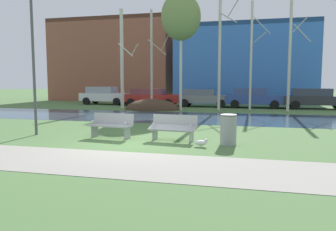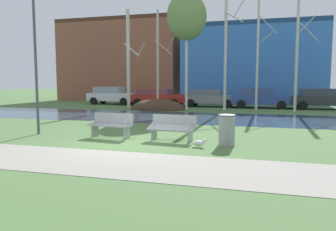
# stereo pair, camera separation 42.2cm
# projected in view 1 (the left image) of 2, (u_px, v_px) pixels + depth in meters

# --- Properties ---
(ground_plane) EXTENTS (120.00, 120.00, 0.00)m
(ground_plane) POSITION_uv_depth(u_px,v_px,m) (188.00, 114.00, 20.06)
(ground_plane) COLOR #4C703D
(paved_path_strip) EXTENTS (60.00, 2.51, 0.01)m
(paved_path_strip) POSITION_uv_depth(u_px,v_px,m) (98.00, 162.00, 8.14)
(paved_path_strip) COLOR gray
(paved_path_strip) RESTS_ON ground
(river_band) EXTENTS (80.00, 6.10, 0.01)m
(river_band) POSITION_uv_depth(u_px,v_px,m) (183.00, 117.00, 18.47)
(river_band) COLOR #2D475B
(river_band) RESTS_ON ground
(soil_mound) EXTENTS (4.04, 2.58, 1.53)m
(soil_mound) POSITION_uv_depth(u_px,v_px,m) (152.00, 110.00, 23.49)
(soil_mound) COLOR #423021
(soil_mound) RESTS_ON ground
(bench_left) EXTENTS (1.65, 0.73, 0.87)m
(bench_left) POSITION_uv_depth(u_px,v_px,m) (111.00, 125.00, 11.61)
(bench_left) COLOR #9EA0A3
(bench_left) RESTS_ON ground
(bench_right) EXTENTS (1.65, 0.73, 0.87)m
(bench_right) POSITION_uv_depth(u_px,v_px,m) (173.00, 127.00, 11.07)
(bench_right) COLOR #9EA0A3
(bench_right) RESTS_ON ground
(trash_bin) EXTENTS (0.54, 0.54, 0.97)m
(trash_bin) POSITION_uv_depth(u_px,v_px,m) (228.00, 129.00, 10.32)
(trash_bin) COLOR gray
(trash_bin) RESTS_ON ground
(seagull) EXTENTS (0.45, 0.17, 0.26)m
(seagull) POSITION_uv_depth(u_px,v_px,m) (201.00, 143.00, 10.04)
(seagull) COLOR white
(seagull) RESTS_ON ground
(streetlamp) EXTENTS (0.32, 0.32, 6.08)m
(streetlamp) POSITION_uv_depth(u_px,v_px,m) (32.00, 27.00, 11.94)
(streetlamp) COLOR #4C4C51
(streetlamp) RESTS_ON ground
(birch_far_left) EXTENTS (1.54, 2.36, 7.40)m
(birch_far_left) POSITION_uv_depth(u_px,v_px,m) (122.00, 59.00, 24.68)
(birch_far_left) COLOR beige
(birch_far_left) RESTS_ON ground
(birch_left) EXTENTS (1.55, 2.62, 7.33)m
(birch_left) POSITION_uv_depth(u_px,v_px,m) (152.00, 59.00, 24.55)
(birch_left) COLOR #BCB7A8
(birch_left) RESTS_ON ground
(birch_center_left) EXTENTS (2.73, 2.73, 8.29)m
(birch_center_left) POSITION_uv_depth(u_px,v_px,m) (181.00, 17.00, 22.41)
(birch_center_left) COLOR beige
(birch_center_left) RESTS_ON ground
(birch_center) EXTENTS (1.53, 2.55, 9.12)m
(birch_center) POSITION_uv_depth(u_px,v_px,m) (220.00, 43.00, 22.45)
(birch_center) COLOR beige
(birch_center) RESTS_ON ground
(birch_center_right) EXTENTS (1.34, 2.22, 7.51)m
(birch_center_right) POSITION_uv_depth(u_px,v_px,m) (252.00, 55.00, 22.70)
(birch_center_right) COLOR beige
(birch_center_right) RESTS_ON ground
(birch_right) EXTENTS (1.38, 2.31, 7.96)m
(birch_right) POSITION_uv_depth(u_px,v_px,m) (290.00, 51.00, 21.82)
(birch_right) COLOR beige
(birch_right) RESTS_ON ground
(parked_van_nearest_white) EXTENTS (4.30, 1.99, 1.57)m
(parked_van_nearest_white) POSITION_uv_depth(u_px,v_px,m) (105.00, 95.00, 28.99)
(parked_van_nearest_white) COLOR silver
(parked_van_nearest_white) RESTS_ON ground
(parked_sedan_second_red) EXTENTS (4.78, 2.09, 1.42)m
(parked_sedan_second_red) POSITION_uv_depth(u_px,v_px,m) (151.00, 97.00, 27.25)
(parked_sedan_second_red) COLOR maroon
(parked_sedan_second_red) RESTS_ON ground
(parked_hatch_third_grey) EXTENTS (4.33, 1.94, 1.40)m
(parked_hatch_third_grey) POSITION_uv_depth(u_px,v_px,m) (203.00, 97.00, 26.29)
(parked_hatch_third_grey) COLOR slate
(parked_hatch_third_grey) RESTS_ON ground
(parked_wagon_fourth_blue) EXTENTS (4.35, 2.02, 1.52)m
(parked_wagon_fourth_blue) POSITION_uv_depth(u_px,v_px,m) (253.00, 97.00, 25.19)
(parked_wagon_fourth_blue) COLOR #2D4793
(parked_wagon_fourth_blue) RESTS_ON ground
(parked_suv_fifth_dark) EXTENTS (4.75, 1.96, 1.51)m
(parked_suv_fifth_dark) POSITION_uv_depth(u_px,v_px,m) (315.00, 98.00, 24.05)
(parked_suv_fifth_dark) COLOR #282B30
(parked_suv_fifth_dark) RESTS_ON ground
(building_brick_low) EXTENTS (12.94, 9.42, 8.55)m
(building_brick_low) POSITION_uv_depth(u_px,v_px,m) (121.00, 62.00, 37.44)
(building_brick_low) COLOR brown
(building_brick_low) RESTS_ON ground
(building_blue_store) EXTENTS (12.73, 9.75, 7.33)m
(building_blue_store) POSITION_uv_depth(u_px,v_px,m) (244.00, 65.00, 33.33)
(building_blue_store) COLOR #3870C6
(building_blue_store) RESTS_ON ground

